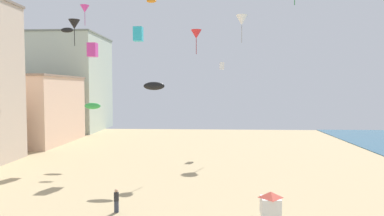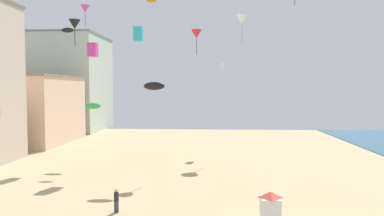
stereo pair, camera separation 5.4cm
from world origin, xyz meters
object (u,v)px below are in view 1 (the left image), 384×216
Objects in this scene: kite_white_delta at (242,20)px; kite_black_parafoil_3 at (67,30)px; kite_orange_parafoil at (151,1)px; kite_magenta_box at (92,50)px; kite_red_delta at (196,34)px; kite_black_delta at (74,24)px; lifeguard_stand at (271,204)px; kite_white_box at (222,66)px; kite_magenta_delta at (85,9)px; kite_flyer at (116,199)px; kite_cyan_box_2 at (138,34)px; kite_green_parafoil at (93,106)px; kite_black_parafoil_2 at (154,86)px.

kite_black_parafoil_3 is at bearing -148.24° from kite_white_delta.
kite_orange_parafoil is 0.82× the size of kite_magenta_box.
kite_red_delta is 1.98× the size of kite_black_parafoil_3.
lifeguard_stand is at bearing -47.97° from kite_black_delta.
kite_white_box is 0.70× the size of kite_black_parafoil_3.
kite_red_delta is 0.98× the size of kite_magenta_delta.
kite_black_parafoil_3 is at bearing -56.03° from kite_flyer.
kite_magenta_box is (-5.91, 1.45, -1.62)m from kite_cyan_box_2.
kite_black_parafoil_2 reaches higher than kite_green_parafoil.
lifeguard_stand is 1.53× the size of kite_magenta_box.
kite_cyan_box_2 is at bearing 177.21° from kite_red_delta.
kite_flyer is at bearing -107.47° from kite_white_box.
kite_orange_parafoil is 18.90m from kite_black_parafoil_2.
kite_cyan_box_2 is (8.69, -2.95, -1.73)m from kite_black_delta.
kite_black_parafoil_3 is at bearing -105.31° from kite_magenta_box.
kite_black_delta is 17.33m from kite_black_parafoil_2.
kite_black_parafoil_2 is (-8.88, 12.64, 6.95)m from lifeguard_stand.
kite_magenta_box reaches higher than kite_black_parafoil_2.
kite_black_delta reaches higher than kite_black_parafoil_2.
kite_magenta_delta is 2.02× the size of kite_black_parafoil_3.
kite_black_parafoil_2 reaches higher than lifeguard_stand.
kite_green_parafoil is (-6.93, 15.43, 5.64)m from kite_flyer.
kite_white_box is at bearing 66.56° from kite_black_parafoil_2.
kite_magenta_delta reaches higher than kite_black_parafoil_2.
kite_magenta_delta is 1.39× the size of kite_black_parafoil_2.
kite_cyan_box_2 is at bearing 15.15° from kite_green_parafoil.
kite_white_box is at bearing 8.77° from kite_orange_parafoil.
kite_white_delta reaches higher than kite_black_parafoil_3.
kite_magenta_box is (-12.65, 1.78, -1.49)m from kite_red_delta.
kite_magenta_box reaches higher than lifeguard_stand.
kite_black_delta reaches higher than kite_white_box.
kite_white_delta is at bearing 8.76° from kite_orange_parafoil.
kite_red_delta is at bearing 5.02° from kite_green_parafoil.
kite_magenta_box is (2.78, -1.50, -3.35)m from kite_black_delta.
kite_green_parafoil is at bearing -66.27° from kite_magenta_delta.
kite_magenta_delta reaches higher than kite_flyer.
kite_magenta_delta is 0.73× the size of kite_white_delta.
kite_cyan_box_2 is (-0.32, -7.40, -5.62)m from kite_orange_parafoil.
kite_orange_parafoil is 11.25m from kite_magenta_box.
kite_white_box is 17.60m from kite_magenta_box.
kite_white_box is 0.48× the size of kite_black_parafoil_2.
kite_magenta_box is 9.94m from kite_magenta_delta.
lifeguard_stand is 23.95m from kite_red_delta.
kite_orange_parafoil is 0.98× the size of kite_black_parafoil_3.
kite_magenta_delta is (-19.22, -0.66, 7.96)m from kite_white_box.
kite_orange_parafoil reaches higher than kite_white_box.
kite_white_delta is (21.43, 6.36, 1.55)m from kite_black_delta.
kite_orange_parafoil is at bearing 100.37° from kite_black_parafoil_2.
kite_white_box is at bearing -106.64° from kite_flyer.
kite_orange_parafoil reaches higher than kite_magenta_delta.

